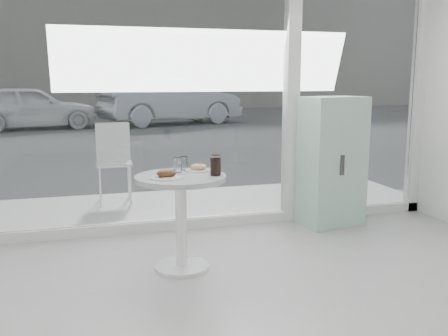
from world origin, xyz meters
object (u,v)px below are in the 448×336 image
object	(u,v)px
mint_cabinet	(332,162)
water_tumbler_b	(184,164)
plate_fritter	(167,175)
cola_glass	(216,166)
main_table	(181,203)
water_tumbler_a	(177,166)
car_silver	(171,101)
plate_donut	(198,168)
patio_chair	(114,157)
car_white	(30,107)

from	to	relation	value
mint_cabinet	water_tumbler_b	size ratio (longest dim) A/B	12.04
plate_fritter	cola_glass	xyz separation A→B (m)	(0.39, 0.01, 0.05)
main_table	water_tumbler_a	world-z (taller)	water_tumbler_a
car_silver	plate_donut	xyz separation A→B (m)	(-2.01, -13.04, -0.01)
mint_cabinet	water_tumbler_a	distance (m)	1.89
main_table	plate_donut	size ratio (longest dim) A/B	3.48
plate_fritter	water_tumbler_a	bearing A→B (deg)	61.97
car_silver	water_tumbler_b	xyz separation A→B (m)	(-2.11, -12.95, 0.02)
plate_fritter	main_table	bearing A→B (deg)	35.33
plate_donut	water_tumbler_b	size ratio (longest dim) A/B	1.98
plate_fritter	mint_cabinet	bearing A→B (deg)	25.92
patio_chair	plate_fritter	xyz separation A→B (m)	(0.26, -2.40, 0.21)
car_silver	water_tumbler_a	world-z (taller)	car_silver
patio_chair	car_white	size ratio (longest dim) A/B	0.24
plate_fritter	water_tumbler_a	xyz separation A→B (m)	(0.12, 0.23, 0.03)
car_white	main_table	bearing A→B (deg)	177.28
patio_chair	water_tumbler_b	xyz separation A→B (m)	(0.46, -2.06, 0.23)
plate_donut	water_tumbler_b	world-z (taller)	water_tumbler_b
main_table	mint_cabinet	world-z (taller)	mint_cabinet
car_silver	water_tumbler_b	world-z (taller)	car_silver
car_white	plate_donut	world-z (taller)	car_white
patio_chair	water_tumbler_a	size ratio (longest dim) A/B	7.94
mint_cabinet	car_white	xyz separation A→B (m)	(-4.05, 11.80, 0.01)
car_white	plate_fritter	world-z (taller)	car_white
water_tumbler_a	water_tumbler_b	world-z (taller)	water_tumbler_a
car_silver	water_tumbler_a	distance (m)	13.24
water_tumbler_b	cola_glass	size ratio (longest dim) A/B	0.69
water_tumbler_a	mint_cabinet	bearing A→B (deg)	21.22
main_table	patio_chair	xyz separation A→B (m)	(-0.38, 2.31, 0.04)
patio_chair	water_tumbler_b	world-z (taller)	patio_chair
water_tumbler_a	main_table	bearing A→B (deg)	-91.04
water_tumbler_b	plate_donut	bearing A→B (deg)	-42.70
main_table	patio_chair	distance (m)	2.35
car_white	mint_cabinet	bearing A→B (deg)	-174.07
patio_chair	cola_glass	world-z (taller)	patio_chair
car_silver	plate_fritter	size ratio (longest dim) A/B	19.28
patio_chair	cola_glass	size ratio (longest dim) A/B	5.89
plate_fritter	water_tumbler_b	bearing A→B (deg)	59.55
water_tumbler_a	water_tumbler_b	bearing A→B (deg)	54.66
water_tumbler_b	cola_glass	xyz separation A→B (m)	(0.19, -0.32, 0.03)
plate_fritter	water_tumbler_b	distance (m)	0.39
water_tumbler_a	cola_glass	size ratio (longest dim) A/B	0.74
cola_glass	mint_cabinet	bearing A→B (deg)	31.09
main_table	car_silver	bearing A→B (deg)	80.57
plate_donut	water_tumbler_b	xyz separation A→B (m)	(-0.10, 0.09, 0.03)
mint_cabinet	cola_glass	bearing A→B (deg)	-158.03
mint_cabinet	plate_donut	size ratio (longest dim) A/B	6.07
cola_glass	car_white	bearing A→B (deg)	101.39
main_table	car_silver	distance (m)	13.39
cola_glass	water_tumbler_b	bearing A→B (deg)	120.23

